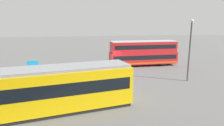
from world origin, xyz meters
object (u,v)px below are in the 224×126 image
object	(u,v)px
tram_yellow	(37,90)
street_lamp	(190,46)
pedestrian_crossing	(110,80)
info_sign	(33,67)
double_decker_bus	(143,53)
pedestrian_near_railing	(66,77)

from	to	relation	value
tram_yellow	street_lamp	bearing A→B (deg)	-161.49
pedestrian_crossing	street_lamp	size ratio (longest dim) A/B	0.26
pedestrian_crossing	info_sign	bearing A→B (deg)	-28.60
double_decker_bus	street_lamp	bearing A→B (deg)	102.93
double_decker_bus	pedestrian_crossing	size ratio (longest dim) A/B	5.93
pedestrian_near_railing	street_lamp	world-z (taller)	street_lamp
tram_yellow	pedestrian_crossing	xyz separation A→B (m)	(-5.91, -3.70, -0.69)
double_decker_bus	street_lamp	distance (m)	9.17
tram_yellow	info_sign	distance (m)	8.13
double_decker_bus	info_sign	distance (m)	15.87
pedestrian_crossing	street_lamp	xyz separation A→B (m)	(-9.03, -1.30, 2.96)
pedestrian_near_railing	double_decker_bus	bearing A→B (deg)	-144.84
tram_yellow	info_sign	size ratio (longest dim) A/B	5.56
double_decker_bus	street_lamp	world-z (taller)	street_lamp
pedestrian_near_railing	pedestrian_crossing	size ratio (longest dim) A/B	0.96
pedestrian_crossing	info_sign	distance (m)	8.85
double_decker_bus	street_lamp	xyz separation A→B (m)	(-2.00, 8.72, 2.03)
pedestrian_crossing	tram_yellow	bearing A→B (deg)	32.06
tram_yellow	street_lamp	world-z (taller)	street_lamp
double_decker_bus	pedestrian_crossing	xyz separation A→B (m)	(7.03, 10.02, -0.93)
tram_yellow	pedestrian_crossing	distance (m)	7.01
tram_yellow	info_sign	bearing A→B (deg)	-76.97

